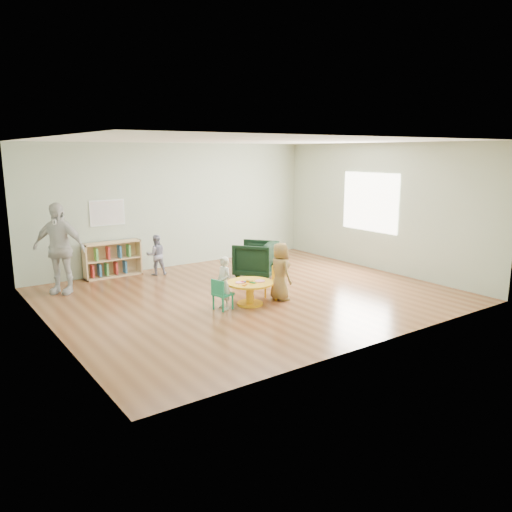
# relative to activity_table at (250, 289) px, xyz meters

# --- Properties ---
(room) EXTENTS (7.10, 7.00, 2.80)m
(room) POSITION_rel_activity_table_xyz_m (0.37, 0.50, 1.61)
(room) COLOR brown
(room) RESTS_ON ground
(activity_table) EXTENTS (0.81, 0.81, 0.45)m
(activity_table) POSITION_rel_activity_table_xyz_m (0.00, 0.00, 0.00)
(activity_table) COLOR #F6AF14
(activity_table) RESTS_ON ground
(kid_chair_left) EXTENTS (0.34, 0.34, 0.53)m
(kid_chair_left) POSITION_rel_activity_table_xyz_m (-0.56, 0.04, 0.00)
(kid_chair_left) COLOR #1A9262
(kid_chair_left) RESTS_ON ground
(kid_chair_right) EXTENTS (0.37, 0.37, 0.56)m
(kid_chair_right) POSITION_rel_activity_table_xyz_m (0.64, 0.10, 0.02)
(kid_chair_right) COLOR #F6AF14
(kid_chair_right) RESTS_ON ground
(bookshelf) EXTENTS (1.20, 0.30, 0.75)m
(bookshelf) POSITION_rel_activity_table_xyz_m (-1.26, 3.36, 0.08)
(bookshelf) COLOR tan
(bookshelf) RESTS_ON ground
(alphabet_poster) EXTENTS (0.74, 0.01, 0.54)m
(alphabet_poster) POSITION_rel_activity_table_xyz_m (-1.24, 3.49, 1.07)
(alphabet_poster) COLOR white
(alphabet_poster) RESTS_ON ground
(armchair) EXTENTS (1.14, 1.14, 0.75)m
(armchair) POSITION_rel_activity_table_xyz_m (1.24, 1.58, 0.09)
(armchair) COLOR black
(armchair) RESTS_ON ground
(child_left) EXTENTS (0.23, 0.34, 0.90)m
(child_left) POSITION_rel_activity_table_xyz_m (-0.50, 0.06, 0.17)
(child_left) COLOR silver
(child_left) RESTS_ON ground
(child_right) EXTENTS (0.37, 0.53, 1.04)m
(child_right) POSITION_rel_activity_table_xyz_m (0.61, -0.08, 0.24)
(child_right) COLOR gold
(child_right) RESTS_ON ground
(toddler) EXTENTS (0.49, 0.43, 0.88)m
(toddler) POSITION_rel_activity_table_xyz_m (-0.43, 2.93, 0.16)
(toddler) COLOR #1C1F46
(toddler) RESTS_ON ground
(adult_caretaker) EXTENTS (1.02, 0.98, 1.71)m
(adult_caretaker) POSITION_rel_activity_table_xyz_m (-2.47, 2.66, 0.57)
(adult_caretaker) COLOR beige
(adult_caretaker) RESTS_ON ground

